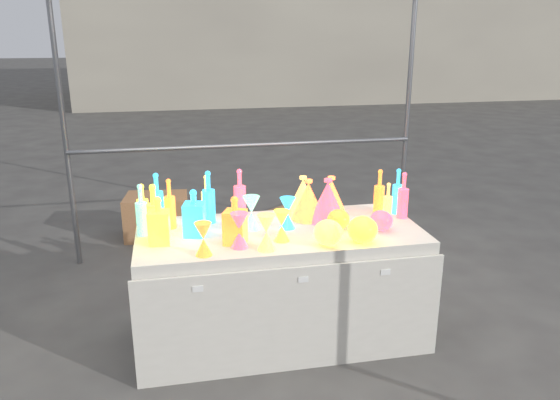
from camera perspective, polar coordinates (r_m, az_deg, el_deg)
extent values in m
plane|color=#62605B|center=(3.80, 0.00, -13.79)|extent=(80.00, 80.00, 0.00)
cylinder|color=gray|center=(4.83, -21.65, 7.01)|extent=(0.04, 0.04, 2.40)
cylinder|color=gray|center=(5.21, 13.14, 8.46)|extent=(0.04, 0.04, 2.40)
cylinder|color=gray|center=(4.80, -3.50, 5.72)|extent=(3.00, 0.04, 0.04)
cube|color=silver|center=(3.62, 0.00, -8.71)|extent=(1.80, 0.80, 0.75)
cube|color=silver|center=(3.28, 1.47, -12.42)|extent=(1.84, 0.02, 0.68)
cube|color=white|center=(3.08, -8.58, -9.18)|extent=(0.06, 0.00, 0.03)
cube|color=white|center=(3.16, 2.46, -8.31)|extent=(0.06, 0.00, 0.03)
cube|color=white|center=(3.31, 10.97, -7.42)|extent=(0.06, 0.00, 0.03)
cube|color=#B17A50|center=(5.51, -12.79, -1.67)|extent=(0.63, 0.49, 0.42)
cube|color=#B17A50|center=(5.99, 1.52, -1.49)|extent=(0.87, 0.83, 0.06)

